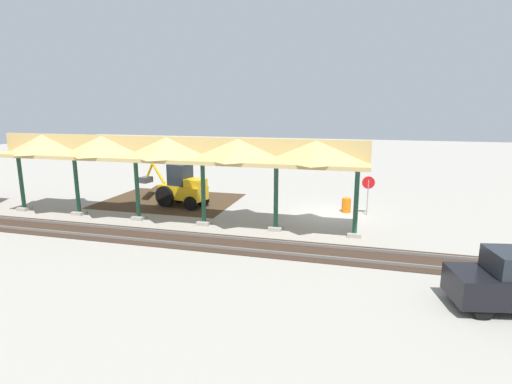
{
  "coord_description": "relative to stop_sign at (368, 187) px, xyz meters",
  "views": [
    {
      "loc": [
        -1.78,
        24.02,
        6.49
      ],
      "look_at": [
        4.12,
        1.93,
        1.6
      ],
      "focal_mm": 28.0,
      "sensor_mm": 36.0,
      "label": 1
    }
  ],
  "objects": [
    {
      "name": "platform_canopy",
      "position": [
        10.93,
        4.47,
        2.45
      ],
      "size": [
        21.8,
        3.2,
        4.9
      ],
      "color": "#9E998E",
      "rests_on": "ground"
    },
    {
      "name": "rail_tracks",
      "position": [
        2.25,
        7.28,
        -1.7
      ],
      "size": [
        60.0,
        2.58,
        0.15
      ],
      "color": "slate",
      "rests_on": "ground"
    },
    {
      "name": "backhoe",
      "position": [
        11.95,
        0.82,
        -0.46
      ],
      "size": [
        5.22,
        2.33,
        2.82
      ],
      "color": "#EAB214",
      "rests_on": "ground"
    },
    {
      "name": "ground_plane",
      "position": [
        2.25,
        0.57,
        -1.73
      ],
      "size": [
        120.0,
        120.0,
        0.0
      ],
      "primitive_type": "plane",
      "color": "#9E998E"
    },
    {
      "name": "traffic_barrel",
      "position": [
        1.25,
        -0.32,
        -1.28
      ],
      "size": [
        0.56,
        0.56,
        0.9
      ],
      "primitive_type": "cylinder",
      "color": "orange",
      "rests_on": "ground"
    },
    {
      "name": "dirt_work_zone",
      "position": [
        13.38,
        -0.28,
        -1.72
      ],
      "size": [
        9.15,
        7.0,
        0.01
      ],
      "primitive_type": "cube",
      "color": "#42301E",
      "rests_on": "ground"
    },
    {
      "name": "dirt_mound",
      "position": [
        14.96,
        -1.41,
        -1.73
      ],
      "size": [
        5.54,
        5.54,
        1.7
      ],
      "primitive_type": "cone",
      "color": "#42301E",
      "rests_on": "ground"
    },
    {
      "name": "stop_sign",
      "position": [
        0.0,
        0.0,
        0.0
      ],
      "size": [
        0.76,
        0.14,
        2.39
      ],
      "color": "gray",
      "rests_on": "ground"
    }
  ]
}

